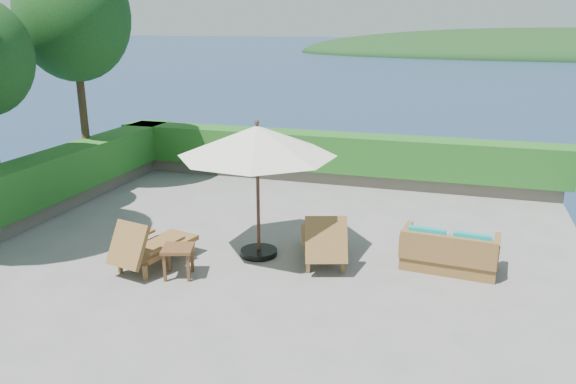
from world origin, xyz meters
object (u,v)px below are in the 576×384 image
(patio_umbrella, at_px, (257,142))
(lounge_right, at_px, (324,239))
(lounge_left, at_px, (150,246))
(wicker_loveseat, at_px, (449,253))
(side_table, at_px, (178,252))

(patio_umbrella, distance_m, lounge_right, 2.16)
(lounge_left, height_order, lounge_right, lounge_right)
(patio_umbrella, relative_size, lounge_right, 1.86)
(wicker_loveseat, bearing_deg, patio_umbrella, -168.90)
(side_table, height_order, wicker_loveseat, wicker_loveseat)
(lounge_left, xyz_separation_m, lounge_right, (2.93, 1.15, 0.02))
(lounge_right, distance_m, side_table, 2.64)
(patio_umbrella, height_order, lounge_left, patio_umbrella)
(lounge_right, bearing_deg, wicker_loveseat, -9.63)
(side_table, distance_m, wicker_loveseat, 4.79)
(patio_umbrella, height_order, wicker_loveseat, patio_umbrella)
(wicker_loveseat, bearing_deg, side_table, -154.74)
(lounge_left, bearing_deg, patio_umbrella, 45.09)
(patio_umbrella, relative_size, lounge_left, 1.97)
(lounge_left, xyz_separation_m, wicker_loveseat, (5.15, 1.45, -0.09))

